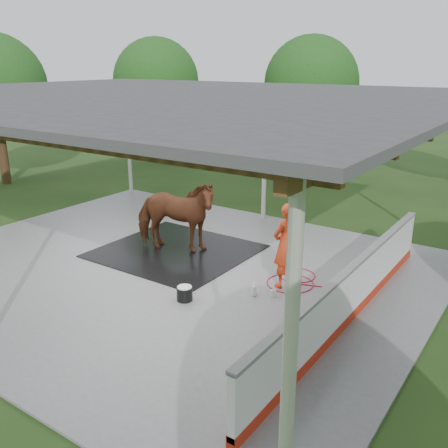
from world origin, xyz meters
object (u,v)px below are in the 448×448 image
Objects in this scene: horse at (175,216)px; handler at (286,246)px; wash_bucket at (185,293)px; dasher_board at (350,295)px.

horse is 1.19× the size of handler.
handler is at bearing 52.54° from wash_bucket.
horse is 3.29m from handler.
horse is 2.89m from wash_bucket.
horse is at bearing 169.44° from dasher_board.
handler is 5.75× the size of wash_bucket.
dasher_board is at bearing -119.57° from horse.
handler reaches higher than wash_bucket.
dasher_board reaches higher than wash_bucket.
horse is 6.83× the size of wash_bucket.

